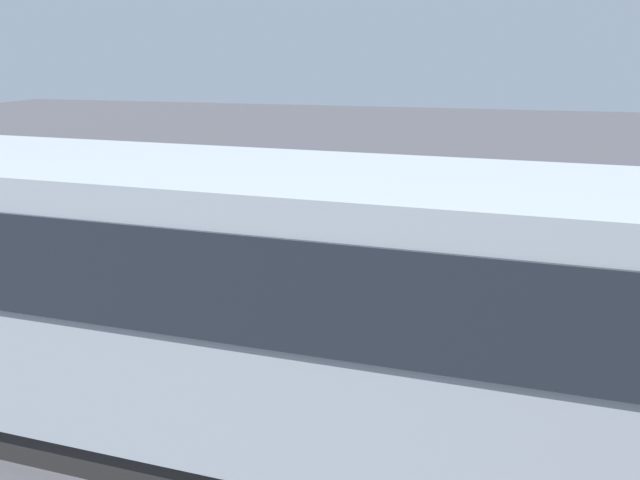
{
  "coord_description": "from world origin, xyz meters",
  "views": [
    {
      "loc": [
        -0.3,
        11.63,
        4.41
      ],
      "look_at": [
        2.59,
        0.75,
        1.1
      ],
      "focal_mm": 36.72,
      "sensor_mm": 36.0,
      "label": 1
    }
  ],
  "objects_px": {
    "spectator_left": "(297,282)",
    "stunt_motorcycle": "(282,224)",
    "spectator_centre": "(229,267)",
    "traffic_cone": "(409,237)",
    "parked_motorcycle_silver": "(538,361)",
    "tour_bus": "(264,314)",
    "spectator_far_left": "(391,278)"
  },
  "relations": [
    {
      "from": "spectator_left",
      "to": "tour_bus",
      "type": "bearing_deg",
      "value": 99.21
    },
    {
      "from": "spectator_left",
      "to": "stunt_motorcycle",
      "type": "xyz_separation_m",
      "value": [
        1.8,
        -4.76,
        -0.46
      ]
    },
    {
      "from": "parked_motorcycle_silver",
      "to": "stunt_motorcycle",
      "type": "height_order",
      "value": "stunt_motorcycle"
    },
    {
      "from": "spectator_centre",
      "to": "stunt_motorcycle",
      "type": "xyz_separation_m",
      "value": [
        0.52,
        -4.27,
        -0.42
      ]
    },
    {
      "from": "parked_motorcycle_silver",
      "to": "stunt_motorcycle",
      "type": "xyz_separation_m",
      "value": [
        5.25,
        -5.31,
        0.13
      ]
    },
    {
      "from": "spectator_far_left",
      "to": "stunt_motorcycle",
      "type": "distance_m",
      "value": 5.33
    },
    {
      "from": "tour_bus",
      "to": "spectator_far_left",
      "type": "height_order",
      "value": "tour_bus"
    },
    {
      "from": "spectator_left",
      "to": "stunt_motorcycle",
      "type": "height_order",
      "value": "spectator_left"
    },
    {
      "from": "tour_bus",
      "to": "spectator_far_left",
      "type": "relative_size",
      "value": 5.51
    },
    {
      "from": "tour_bus",
      "to": "spectator_left",
      "type": "bearing_deg",
      "value": -80.79
    },
    {
      "from": "spectator_centre",
      "to": "parked_motorcycle_silver",
      "type": "distance_m",
      "value": 4.87
    },
    {
      "from": "spectator_left",
      "to": "parked_motorcycle_silver",
      "type": "bearing_deg",
      "value": 170.91
    },
    {
      "from": "spectator_left",
      "to": "stunt_motorcycle",
      "type": "relative_size",
      "value": 0.88
    },
    {
      "from": "spectator_left",
      "to": "spectator_centre",
      "type": "height_order",
      "value": "spectator_left"
    },
    {
      "from": "spectator_centre",
      "to": "parked_motorcycle_silver",
      "type": "xyz_separation_m",
      "value": [
        -4.73,
        1.04,
        -0.55
      ]
    },
    {
      "from": "tour_bus",
      "to": "parked_motorcycle_silver",
      "type": "bearing_deg",
      "value": -146.25
    },
    {
      "from": "spectator_far_left",
      "to": "traffic_cone",
      "type": "height_order",
      "value": "spectator_far_left"
    },
    {
      "from": "tour_bus",
      "to": "spectator_left",
      "type": "height_order",
      "value": "tour_bus"
    },
    {
      "from": "spectator_far_left",
      "to": "spectator_centre",
      "type": "height_order",
      "value": "spectator_far_left"
    },
    {
      "from": "tour_bus",
      "to": "spectator_centre",
      "type": "relative_size",
      "value": 5.77
    },
    {
      "from": "tour_bus",
      "to": "stunt_motorcycle",
      "type": "bearing_deg",
      "value": -73.2
    },
    {
      "from": "traffic_cone",
      "to": "spectator_left",
      "type": "bearing_deg",
      "value": 79.92
    },
    {
      "from": "spectator_left",
      "to": "parked_motorcycle_silver",
      "type": "xyz_separation_m",
      "value": [
        -3.45,
        0.55,
        -0.59
      ]
    },
    {
      "from": "spectator_far_left",
      "to": "parked_motorcycle_silver",
      "type": "relative_size",
      "value": 0.88
    },
    {
      "from": "spectator_far_left",
      "to": "parked_motorcycle_silver",
      "type": "bearing_deg",
      "value": 153.93
    },
    {
      "from": "stunt_motorcycle",
      "to": "spectator_centre",
      "type": "bearing_deg",
      "value": 96.98
    },
    {
      "from": "tour_bus",
      "to": "parked_motorcycle_silver",
      "type": "xyz_separation_m",
      "value": [
        -3.03,
        -2.03,
        -1.16
      ]
    },
    {
      "from": "spectator_left",
      "to": "traffic_cone",
      "type": "xyz_separation_m",
      "value": [
        -0.98,
        -5.52,
        -0.77
      ]
    },
    {
      "from": "spectator_far_left",
      "to": "traffic_cone",
      "type": "relative_size",
      "value": 2.88
    },
    {
      "from": "tour_bus",
      "to": "stunt_motorcycle",
      "type": "relative_size",
      "value": 4.92
    },
    {
      "from": "traffic_cone",
      "to": "spectator_centre",
      "type": "bearing_deg",
      "value": 65.86
    },
    {
      "from": "spectator_far_left",
      "to": "stunt_motorcycle",
      "type": "bearing_deg",
      "value": -53.72
    }
  ]
}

